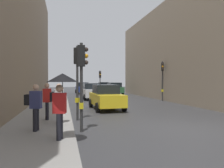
# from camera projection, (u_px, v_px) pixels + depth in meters

# --- Properties ---
(ground_plane) EXTENTS (120.00, 120.00, 0.00)m
(ground_plane) POSITION_uv_depth(u_px,v_px,m) (188.00, 129.00, 9.11)
(ground_plane) COLOR #38383A
(sidewalk_kerb) EXTENTS (2.89, 40.00, 0.16)m
(sidewalk_kerb) POSITION_uv_depth(u_px,v_px,m) (47.00, 112.00, 13.57)
(sidewalk_kerb) COLOR gray
(sidewalk_kerb) RESTS_ON ground
(building_facade_right) EXTENTS (12.00, 30.38, 10.14)m
(building_facade_right) POSITION_uv_depth(u_px,v_px,m) (224.00, 51.00, 21.71)
(building_facade_right) COLOR gray
(building_facade_right) RESTS_ON ground
(traffic_light_far_median) EXTENTS (0.25, 0.43, 3.37)m
(traffic_light_far_median) POSITION_uv_depth(u_px,v_px,m) (100.00, 78.00, 27.98)
(traffic_light_far_median) COLOR #2D2D2D
(traffic_light_far_median) RESTS_ON ground
(traffic_light_mid_street) EXTENTS (0.33, 0.45, 3.98)m
(traffic_light_mid_street) POSITION_uv_depth(u_px,v_px,m) (162.00, 74.00, 21.33)
(traffic_light_mid_street) COLOR #2D2D2D
(traffic_light_mid_street) RESTS_ON ground
(traffic_light_near_right) EXTENTS (0.44, 0.38, 3.86)m
(traffic_light_near_right) POSITION_uv_depth(u_px,v_px,m) (78.00, 69.00, 10.99)
(traffic_light_near_right) COLOR #2D2D2D
(traffic_light_near_right) RESTS_ON ground
(traffic_light_near_left) EXTENTS (0.44, 0.27, 3.57)m
(traffic_light_near_left) POSITION_uv_depth(u_px,v_px,m) (82.00, 71.00, 8.52)
(traffic_light_near_left) COLOR #2D2D2D
(traffic_light_near_left) RESTS_ON ground
(car_blue_van) EXTENTS (2.19, 4.29, 1.76)m
(car_blue_van) POSITION_uv_depth(u_px,v_px,m) (83.00, 88.00, 33.33)
(car_blue_van) COLOR navy
(car_blue_van) RESTS_ON ground
(car_white_compact) EXTENTS (2.12, 4.25, 1.76)m
(car_white_compact) POSITION_uv_depth(u_px,v_px,m) (91.00, 91.00, 23.39)
(car_white_compact) COLOR silver
(car_white_compact) RESTS_ON ground
(car_yellow_taxi) EXTENTS (2.14, 4.26, 1.76)m
(car_yellow_taxi) POSITION_uv_depth(u_px,v_px,m) (106.00, 97.00, 15.27)
(car_yellow_taxi) COLOR yellow
(car_yellow_taxi) RESTS_ON ground
(car_green_estate) EXTENTS (2.19, 4.29, 1.76)m
(car_green_estate) POSITION_uv_depth(u_px,v_px,m) (114.00, 89.00, 31.20)
(car_green_estate) COLOR #2D6038
(car_green_estate) RESTS_ON ground
(car_dark_suv) EXTENTS (2.11, 4.25, 1.76)m
(car_dark_suv) POSITION_uv_depth(u_px,v_px,m) (103.00, 87.00, 38.16)
(car_dark_suv) COLOR black
(car_dark_suv) RESTS_ON ground
(pedestrian_with_umbrella) EXTENTS (1.00, 1.00, 2.14)m
(pedestrian_with_umbrella) POSITION_uv_depth(u_px,v_px,m) (62.00, 88.00, 6.85)
(pedestrian_with_umbrella) COLOR black
(pedestrian_with_umbrella) RESTS_ON sidewalk_kerb
(pedestrian_with_black_backpack) EXTENTS (0.62, 0.36, 1.77)m
(pedestrian_with_black_backpack) POSITION_uv_depth(u_px,v_px,m) (58.00, 101.00, 9.47)
(pedestrian_with_black_backpack) COLOR black
(pedestrian_with_black_backpack) RESTS_ON sidewalk_kerb
(pedestrian_with_grey_backpack) EXTENTS (0.65, 0.41, 1.77)m
(pedestrian_with_grey_backpack) POSITION_uv_depth(u_px,v_px,m) (35.00, 104.00, 8.05)
(pedestrian_with_grey_backpack) COLOR black
(pedestrian_with_grey_backpack) RESTS_ON sidewalk_kerb
(pedestrian_in_red_jacket) EXTENTS (0.42, 0.36, 1.77)m
(pedestrian_in_red_jacket) POSITION_uv_depth(u_px,v_px,m) (47.00, 100.00, 10.37)
(pedestrian_in_red_jacket) COLOR black
(pedestrian_in_red_jacket) RESTS_ON sidewalk_kerb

